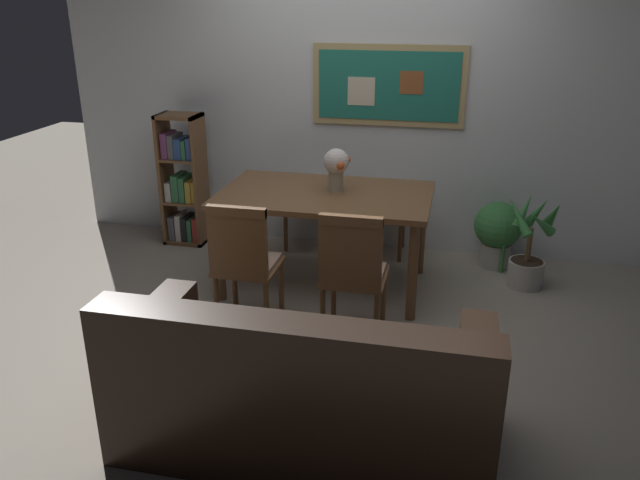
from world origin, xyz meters
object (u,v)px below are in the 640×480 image
object	(u,v)px
potted_palm	(529,252)
dining_table	(325,204)
dining_chair_far_right	(385,191)
dining_chair_near_right	(353,268)
bookshelf	(184,185)
dining_chair_far_left	(311,185)
dining_chair_near_left	(244,257)
leather_couch	(302,393)
flower_vase	(336,165)
potted_ivy	(498,231)

from	to	relation	value
potted_palm	dining_table	bearing A→B (deg)	-167.77
dining_chair_far_right	dining_chair_near_right	size ratio (longest dim) A/B	1.00
dining_chair_far_right	bookshelf	size ratio (longest dim) A/B	0.79
dining_table	bookshelf	size ratio (longest dim) A/B	1.34
dining_chair_far_left	bookshelf	distance (m)	1.13
bookshelf	dining_chair_far_right	bearing A→B (deg)	6.56
dining_table	dining_chair_near_left	bearing A→B (deg)	-113.76
dining_chair_far_left	potted_palm	size ratio (longest dim) A/B	1.24
dining_chair_far_right	leather_couch	size ratio (longest dim) A/B	0.51
flower_vase	dining_chair_far_right	bearing A→B (deg)	71.03
leather_couch	potted_palm	bearing A→B (deg)	60.50
leather_couch	flower_vase	world-z (taller)	flower_vase
bookshelf	dining_chair_far_left	bearing A→B (deg)	10.86
dining_chair_far_left	dining_chair_near_left	xyz separation A→B (m)	(-0.05, -1.66, 0.00)
dining_chair_far_right	dining_chair_near_left	world-z (taller)	same
potted_ivy	flower_vase	xyz separation A→B (m)	(-1.22, -0.62, 0.64)
dining_table	leather_couch	size ratio (longest dim) A/B	0.86
dining_chair_near_right	leather_couch	xyz separation A→B (m)	(-0.07, -1.02, -0.23)
dining_chair_far_right	potted_ivy	bearing A→B (deg)	-10.00
dining_chair_far_left	bookshelf	xyz separation A→B (m)	(-1.11, -0.21, -0.01)
bookshelf	dining_chair_near_right	bearing A→B (deg)	-39.50
dining_table	dining_chair_far_left	world-z (taller)	dining_chair_far_left
potted_palm	flower_vase	distance (m)	1.61
dining_chair_near_right	potted_palm	distance (m)	1.65
flower_vase	dining_chair_near_left	bearing A→B (deg)	-116.39
dining_chair_near_left	potted_ivy	bearing A→B (deg)	41.99
dining_chair_far_right	potted_palm	distance (m)	1.30
dining_chair_far_right	potted_palm	xyz separation A→B (m)	(1.17, -0.51, -0.26)
dining_chair_far_left	dining_chair_far_right	world-z (taller)	same
dining_chair_far_right	potted_ivy	xyz separation A→B (m)	(0.95, -0.17, -0.23)
dining_chair_near_right	dining_chair_near_left	world-z (taller)	same
dining_chair_near_right	potted_palm	world-z (taller)	dining_chair_near_right
dining_chair_near_left	leather_couch	world-z (taller)	dining_chair_near_left
dining_chair_near_right	leather_couch	world-z (taller)	dining_chair_near_right
potted_palm	leather_couch	bearing A→B (deg)	-119.50
dining_chair_near_left	leather_couch	bearing A→B (deg)	-58.14
bookshelf	potted_palm	world-z (taller)	bookshelf
dining_table	leather_couch	distance (m)	1.90
dining_chair_near_right	dining_chair_near_left	size ratio (longest dim) A/B	1.00
bookshelf	potted_ivy	size ratio (longest dim) A/B	1.86
dining_table	potted_ivy	size ratio (longest dim) A/B	2.49
leather_couch	potted_ivy	distance (m)	2.71
dining_chair_far_left	dining_chair_far_right	distance (m)	0.65
potted_ivy	bookshelf	bearing A→B (deg)	-179.26
leather_couch	bookshelf	size ratio (longest dim) A/B	1.56
dining_chair_far_left	dining_chair_near_left	world-z (taller)	same
dining_chair_near_right	flower_vase	size ratio (longest dim) A/B	2.86
potted_ivy	dining_chair_far_left	bearing A→B (deg)	173.67
potted_ivy	flower_vase	bearing A→B (deg)	-153.01
leather_couch	potted_palm	xyz separation A→B (m)	(1.23, 2.17, -0.03)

